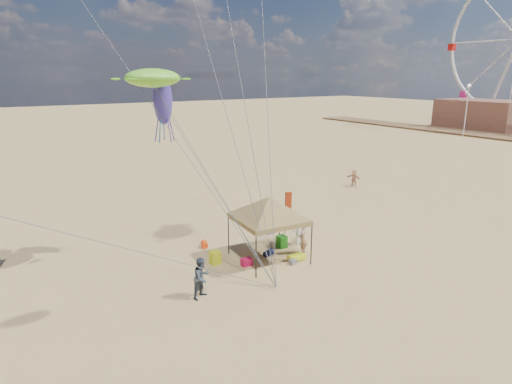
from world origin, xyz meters
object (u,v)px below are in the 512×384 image
(chair_yellow, at_px, (215,257))
(beach_cart, at_px, (297,257))
(cooler_red, at_px, (246,262))
(person_near_a, at_px, (303,238))
(cooler_blue, at_px, (270,231))
(canopy_tent, at_px, (269,199))
(lamp_north, at_px, (467,102))
(feather_flag, at_px, (288,205))
(person_near_b, at_px, (202,278))
(person_far_c, at_px, (354,178))
(person_near_c, at_px, (298,229))
(chair_green, at_px, (282,242))

(chair_yellow, distance_m, beach_cart, 4.34)
(cooler_red, height_order, beach_cart, cooler_red)
(person_near_a, bearing_deg, cooler_blue, -130.57)
(canopy_tent, bearing_deg, chair_yellow, 158.74)
(cooler_red, relative_size, lamp_north, 0.07)
(feather_flag, distance_m, beach_cart, 4.42)
(cooler_blue, relative_size, person_near_b, 0.29)
(chair_yellow, distance_m, person_near_b, 3.57)
(chair_yellow, bearing_deg, lamp_north, 20.84)
(person_far_c, xyz_separation_m, lamp_north, (38.62, 13.76, 4.76))
(cooler_red, xyz_separation_m, person_near_c, (4.08, 0.84, 0.74))
(chair_yellow, bearing_deg, chair_green, -1.28)
(beach_cart, height_order, lamp_north, lamp_north)
(person_near_b, height_order, person_near_c, person_near_b)
(beach_cart, bearing_deg, person_near_a, 32.64)
(person_near_c, bearing_deg, cooler_red, 9.64)
(chair_green, height_order, person_near_b, person_near_b)
(beach_cart, bearing_deg, chair_yellow, 152.17)
(chair_green, bearing_deg, cooler_blue, 72.49)
(person_near_a, distance_m, person_near_c, 1.39)
(cooler_blue, xyz_separation_m, lamp_north, (51.67, 19.43, 5.33))
(chair_green, distance_m, person_near_b, 6.95)
(person_far_c, relative_size, lamp_north, 0.18)
(chair_green, distance_m, person_near_a, 1.55)
(cooler_red, bearing_deg, chair_green, 18.14)
(person_near_b, bearing_deg, beach_cart, -15.22)
(chair_green, distance_m, chair_yellow, 4.26)
(person_near_b, bearing_deg, person_near_a, -11.60)
(person_far_c, distance_m, lamp_north, 41.27)
(lamp_north, bearing_deg, cooler_red, -157.77)
(chair_yellow, xyz_separation_m, beach_cart, (3.83, -2.02, -0.15))
(chair_green, xyz_separation_m, lamp_north, (52.36, 21.64, 5.17))
(cooler_red, distance_m, cooler_blue, 4.87)
(beach_cart, xyz_separation_m, person_near_a, (0.87, 0.56, 0.73))
(cooler_blue, bearing_deg, canopy_tent, -125.58)
(canopy_tent, distance_m, person_far_c, 17.86)
(cooler_blue, height_order, chair_yellow, chair_yellow)
(person_near_c, bearing_deg, canopy_tent, 15.01)
(chair_green, distance_m, person_near_c, 1.24)
(feather_flag, bearing_deg, person_far_c, 27.28)
(beach_cart, xyz_separation_m, lamp_north, (52.79, 23.57, 5.32))
(person_near_a, bearing_deg, feather_flag, -147.98)
(beach_cart, bearing_deg, cooler_blue, 74.84)
(feather_flag, distance_m, person_near_a, 3.35)
(feather_flag, height_order, person_near_a, feather_flag)
(chair_yellow, bearing_deg, cooler_blue, 23.12)
(lamp_north, bearing_deg, beach_cart, -155.94)
(person_near_a, relative_size, person_far_c, 1.22)
(chair_yellow, bearing_deg, canopy_tent, -21.26)
(feather_flag, bearing_deg, chair_green, -134.84)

